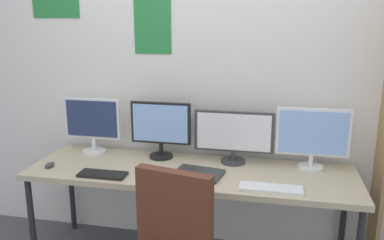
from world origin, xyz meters
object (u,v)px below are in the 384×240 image
Objects in this scene: monitor_center_left at (161,127)px; keyboard_left at (103,174)px; laptop_closed at (198,173)px; monitor_far_right at (313,136)px; keyboard_right at (271,188)px; desk at (191,176)px; monitor_far_left at (93,123)px; mouse_left_side at (151,175)px; mouse_right_side at (50,165)px; monitor_center_right at (234,135)px.

monitor_center_left is 0.57m from keyboard_left.
laptop_closed reaches higher than keyboard_left.
monitor_far_right is 0.56m from keyboard_right.
desk is 0.61m from keyboard_left.
laptop_closed reaches higher than keyboard_right.
mouse_left_side is at bearing -33.53° from monitor_far_left.
monitor_far_right is at bearing 30.96° from laptop_closed.
monitor_center_left reaches higher than laptop_closed.
desk is 0.90m from monitor_far_left.
keyboard_right is (0.56, -0.23, 0.06)m from desk.
monitor_center_left is at bearing 152.11° from keyboard_right.
mouse_left_side is (0.05, -0.40, -0.22)m from monitor_center_left.
laptop_closed is at bearing 3.74° from mouse_right_side.
monitor_far_right is 1.29× the size of keyboard_right.
laptop_closed is (-0.75, -0.30, -0.23)m from monitor_far_right.
monitor_far_right is at bearing -0.00° from monitor_center_right.
monitor_center_left is at bearing -180.00° from monitor_far_right.
monitor_center_right reaches higher than keyboard_left.
desk is 5.11× the size of monitor_far_left.
monitor_center_right is 1.79× the size of keyboard_left.
keyboard_left is 3.37× the size of mouse_right_side.
desk is at bearing 157.67° from keyboard_right.
monitor_center_right reaches higher than mouse_right_side.
mouse_right_side is (-0.77, 0.03, 0.00)m from mouse_left_side.
keyboard_left is (-1.39, -0.44, -0.23)m from monitor_far_right.
monitor_far_right is 0.84m from laptop_closed.
mouse_right_side reaches higher than desk.
mouse_left_side is (0.33, 0.05, 0.01)m from keyboard_left.
monitor_center_left is 1.18× the size of keyboard_right.
monitor_far_left is at bearing 171.28° from laptop_closed.
mouse_left_side is (-1.06, -0.40, -0.22)m from monitor_far_right.
mouse_left_side reaches higher than keyboard_right.
monitor_center_right is at bearing 65.13° from laptop_closed.
keyboard_right is (-0.27, -0.44, -0.23)m from monitor_far_right.
monitor_center_right is 0.56m from keyboard_right.
monitor_far_right reaches higher than mouse_left_side.
keyboard_left and keyboard_right have the same top height.
monitor_center_left is 0.79× the size of monitor_center_right.
mouse_right_side is at bearing -163.97° from monitor_center_right.
mouse_left_side is 0.32m from laptop_closed.
keyboard_right is (0.84, -0.44, -0.23)m from monitor_center_left.
mouse_left_side is at bearing -159.41° from monitor_far_right.
monitor_center_right is 1.34m from mouse_right_side.
mouse_left_side is (-0.79, 0.05, 0.01)m from keyboard_right.
monitor_far_right is at bearing 0.00° from monitor_far_left.
mouse_left_side reaches higher than keyboard_left.
monitor_center_right reaches higher than laptop_closed.
mouse_right_side is at bearing -168.66° from monitor_far_right.
desk is 0.90m from monitor_far_right.
monitor_far_left reaches higher than laptop_closed.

